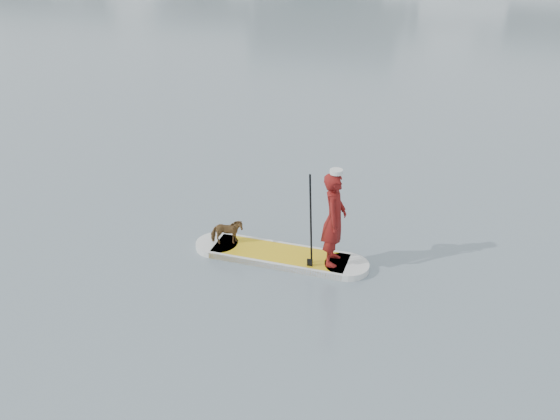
% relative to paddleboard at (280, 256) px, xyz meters
% --- Properties ---
extents(ground, '(140.00, 140.00, 0.00)m').
position_rel_paddleboard_xyz_m(ground, '(-2.02, -2.81, -0.06)').
color(ground, slate).
rests_on(ground, ground).
extents(paddleboard, '(3.30, 0.80, 0.12)m').
position_rel_paddleboard_xyz_m(paddleboard, '(0.00, 0.00, 0.00)').
color(paddleboard, yellow).
rests_on(paddleboard, ground).
extents(paddler, '(0.46, 0.65, 1.72)m').
position_rel_paddleboard_xyz_m(paddler, '(0.98, -0.00, 0.92)').
color(paddler, maroon).
rests_on(paddler, paddleboard).
extents(white_cap, '(0.22, 0.22, 0.07)m').
position_rel_paddleboard_xyz_m(white_cap, '(0.98, -0.00, 1.81)').
color(white_cap, silver).
rests_on(white_cap, paddler).
extents(dog, '(0.65, 0.49, 0.50)m').
position_rel_paddleboard_xyz_m(dog, '(-1.04, 0.00, 0.31)').
color(dog, '#52301C').
rests_on(dog, paddleboard).
extents(paddle, '(0.10, 0.30, 2.00)m').
position_rel_paddleboard_xyz_m(paddle, '(0.64, -0.27, 0.74)').
color(paddle, black).
rests_on(paddle, ground).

